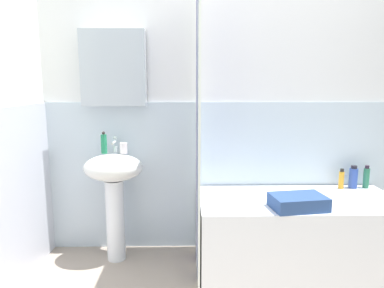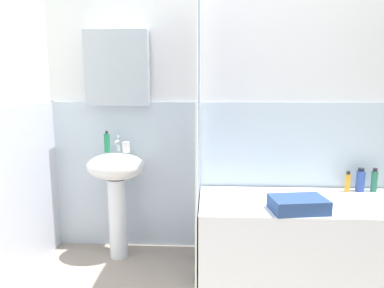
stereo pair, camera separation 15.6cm
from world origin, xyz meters
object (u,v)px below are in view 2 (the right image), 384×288
bathtub (299,236)px  conditioner_bottle (374,181)px  towel_folded (298,204)px  sink (116,182)px  body_wash_bottle (348,182)px  soap_dispenser (107,143)px  toothbrush_cup (126,147)px  lotion_bottle (360,180)px

bathtub → conditioner_bottle: bearing=22.7°
bathtub → towel_folded: bearing=-109.7°
conditioner_bottle → sink: bearing=-176.6°
sink → body_wash_bottle: size_ratio=5.20×
bathtub → conditioner_bottle: size_ratio=7.87×
bathtub → conditioner_bottle: 0.75m
sink → soap_dispenser: soap_dispenser is taller
toothbrush_cup → towel_folded: bearing=-17.6°
towel_folded → bathtub: bearing=70.3°
soap_dispenser → lotion_bottle: (1.94, 0.07, -0.29)m
soap_dispenser → bathtub: soap_dispenser is taller
conditioner_bottle → body_wash_bottle: 0.20m
sink → toothbrush_cup: (0.07, 0.04, 0.26)m
toothbrush_cup → bathtub: bearing=-8.0°
bathtub → lotion_bottle: 0.67m
conditioner_bottle → lotion_bottle: 0.10m
soap_dispenser → toothbrush_cup: size_ratio=2.06×
soap_dispenser → conditioner_bottle: (2.04, 0.08, -0.29)m
soap_dispenser → body_wash_bottle: 1.86m
toothbrush_cup → lotion_bottle: size_ratio=0.45×
sink → toothbrush_cup: size_ratio=10.22×
conditioner_bottle → body_wash_bottle: (-0.20, -0.01, -0.01)m
sink → conditioner_bottle: bearing=3.4°
toothbrush_cup → bathtub: toothbrush_cup is taller
lotion_bottle → towel_folded: size_ratio=0.52×
soap_dispenser → body_wash_bottle: bearing=2.0°
lotion_bottle → towel_folded: (-0.58, -0.46, -0.04)m
toothbrush_cup → towel_folded: size_ratio=0.23×
conditioner_bottle → towel_folded: (-0.69, -0.46, -0.04)m
sink → lotion_bottle: size_ratio=4.55×
bathtub → towel_folded: size_ratio=4.11×
toothbrush_cup → sink: bearing=-151.5°
bathtub → lotion_bottle: (0.51, 0.26, 0.35)m
soap_dispenser → towel_folded: soap_dispenser is taller
sink → lotion_bottle: sink is taller
body_wash_bottle → towel_folded: bearing=-137.3°
bathtub → lotion_bottle: lotion_bottle is taller
towel_folded → toothbrush_cup: bearing=162.4°
sink → conditioner_bottle: size_ratio=4.55×
conditioner_bottle → towel_folded: conditioner_bottle is taller
bathtub → soap_dispenser: bearing=172.7°
body_wash_bottle → lotion_bottle: bearing=6.5°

